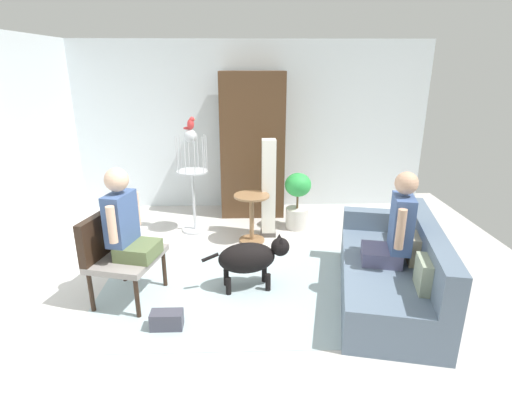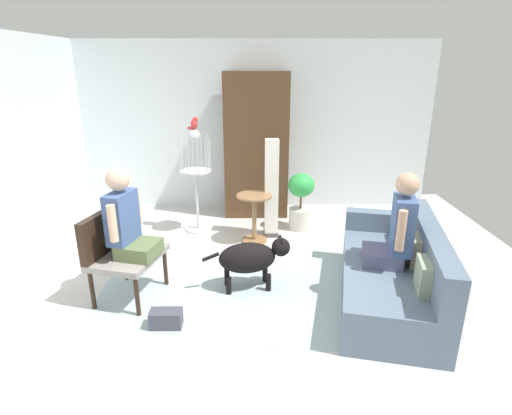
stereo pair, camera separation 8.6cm
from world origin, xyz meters
TOP-DOWN VIEW (x-y plane):
  - ground_plane at (0.00, 0.00)m, footprint 6.84×6.84m
  - back_wall at (0.00, 2.91)m, footprint 5.81×0.12m
  - area_rug at (-0.05, 0.08)m, footprint 2.91×1.93m
  - couch at (1.48, -0.09)m, footprint 1.27×2.05m
  - armchair at (-1.26, 0.02)m, footprint 0.73×0.82m
  - person_on_couch at (1.44, -0.12)m, footprint 0.50×0.51m
  - person_on_armchair at (-1.13, -0.01)m, footprint 0.49×0.51m
  - round_end_table at (0.10, 1.36)m, footprint 0.46×0.46m
  - dog at (0.06, 0.15)m, footprint 0.91×0.41m
  - bird_cage_stand at (-0.70, 1.76)m, footprint 0.42×0.42m
  - parrot at (-0.68, 1.76)m, footprint 0.17×0.10m
  - potted_plant at (0.76, 1.81)m, footprint 0.37×0.37m
  - column_lamp at (0.33, 1.56)m, footprint 0.20×0.20m
  - armoire_cabinet at (0.14, 2.50)m, footprint 0.95×0.56m
  - handbag at (-0.70, -0.54)m, footprint 0.29×0.15m

SIDE VIEW (x-z plane):
  - ground_plane at x=0.00m, z-range 0.00..0.00m
  - area_rug at x=-0.05m, z-range 0.00..0.01m
  - handbag at x=-0.70m, z-range 0.00..0.16m
  - couch at x=1.48m, z-range -0.11..0.69m
  - dog at x=0.06m, z-range 0.07..0.64m
  - round_end_table at x=0.10m, z-range 0.05..0.70m
  - potted_plant at x=0.76m, z-range 0.04..0.85m
  - armchair at x=-1.26m, z-range 0.09..0.98m
  - column_lamp at x=0.33m, z-range -0.01..1.32m
  - bird_cage_stand at x=-0.70m, z-range 0.06..1.49m
  - person_on_couch at x=1.44m, z-range 0.33..1.24m
  - person_on_armchair at x=-1.13m, z-range 0.40..1.28m
  - armoire_cabinet at x=0.14m, z-range 0.00..2.15m
  - back_wall at x=0.00m, z-range 0.00..2.60m
  - parrot at x=-0.68m, z-range 1.42..1.59m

